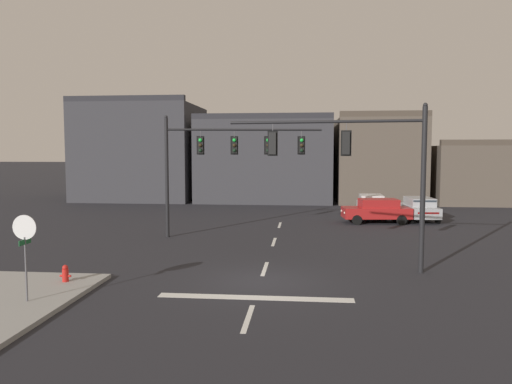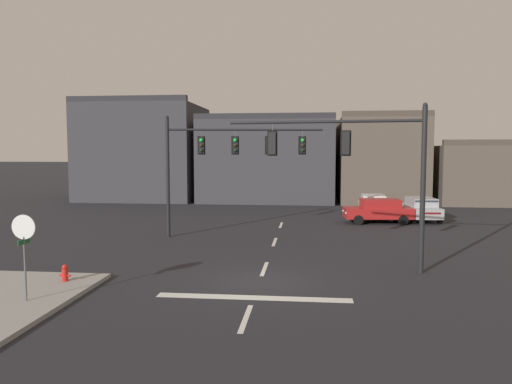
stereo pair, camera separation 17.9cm
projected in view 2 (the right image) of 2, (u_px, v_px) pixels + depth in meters
The scene contains 11 objects.
ground_plane at pixel (260, 282), 18.04m from camera, with size 400.00×400.00×0.00m, color #232328.
stop_bar_paint at pixel (254, 298), 16.06m from camera, with size 6.40×0.50×0.01m, color silver.
lane_centreline at pixel (264, 269), 20.02m from camera, with size 0.16×26.40×0.01m.
signal_mast_near_side at pixel (363, 159), 19.48m from camera, with size 7.77×1.04×6.62m.
signal_mast_far_side at pixel (223, 153), 27.26m from camera, with size 8.60×1.39×6.73m.
stop_sign at pixel (24, 237), 15.10m from camera, with size 0.76×0.64×2.83m.
car_lot_nearside at pixel (421, 208), 33.85m from camera, with size 2.13×4.54×1.61m.
car_lot_middle at pixel (373, 205), 35.80m from camera, with size 2.03×4.50×1.61m.
car_lot_farside at pixel (378, 210), 32.73m from camera, with size 4.58×2.25×1.61m.
fire_hydrant at pixel (65, 276), 17.54m from camera, with size 0.40×0.30×0.75m.
building_row at pixel (270, 159), 49.03m from camera, with size 41.05×12.32×9.80m.
Camera 2 is at (1.75, -17.62, 4.75)m, focal length 34.61 mm.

